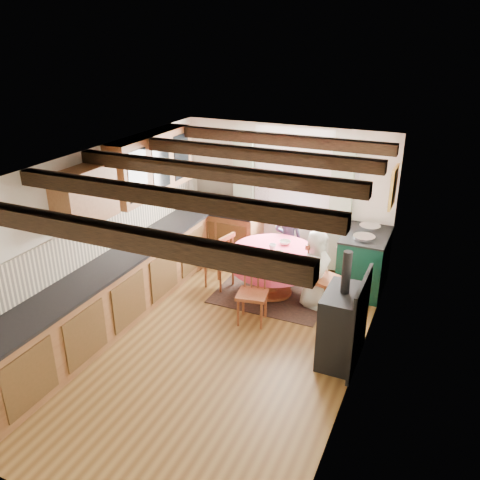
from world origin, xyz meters
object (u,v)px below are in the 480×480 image
at_px(child_right, 316,269).
at_px(cast_iron_stove, 343,308).
at_px(chair_left, 219,260).
at_px(chair_right, 323,276).
at_px(child_far, 288,240).
at_px(cup, 273,247).
at_px(aga_range, 364,261).
at_px(dining_table, 273,272).
at_px(chair_near, 252,292).

bearing_deg(child_right, cast_iron_stove, -132.66).
xyz_separation_m(chair_left, chair_right, (1.66, 0.05, 0.04)).
height_order(chair_right, child_right, child_right).
relative_size(child_far, cup, 11.08).
bearing_deg(child_right, chair_left, 109.21).
height_order(aga_range, cast_iron_stove, cast_iron_stove).
xyz_separation_m(child_far, child_right, (0.71, -0.85, -0.01)).
bearing_deg(child_right, aga_range, -16.26).
bearing_deg(child_right, chair_right, -66.71).
xyz_separation_m(dining_table, chair_right, (0.79, -0.04, 0.12)).
height_order(chair_left, cup, chair_left).
xyz_separation_m(chair_right, cup, (-0.80, 0.01, 0.31)).
height_order(chair_right, child_far, child_far).
xyz_separation_m(chair_right, child_right, (-0.11, -0.01, 0.09)).
height_order(chair_left, chair_right, chair_right).
bearing_deg(cup, chair_left, -176.20).
bearing_deg(chair_left, chair_right, 104.78).
height_order(dining_table, cast_iron_stove, cast_iron_stove).
bearing_deg(chair_near, aga_range, 43.02).
xyz_separation_m(chair_right, cast_iron_stove, (0.55, -1.17, 0.24)).
bearing_deg(dining_table, aga_range, 31.87).
relative_size(dining_table, chair_near, 1.34).
height_order(cast_iron_stove, child_right, cast_iron_stove).
relative_size(chair_right, child_far, 0.82).
relative_size(dining_table, chair_left, 1.37).
bearing_deg(aga_range, chair_left, -157.76).
height_order(chair_near, child_far, child_far).
relative_size(chair_near, chair_right, 0.94).
bearing_deg(cup, child_far, 92.09).
relative_size(chair_left, aga_range, 0.89).
bearing_deg(dining_table, cast_iron_stove, -42.24).
bearing_deg(child_far, chair_right, 120.93).
bearing_deg(chair_left, dining_table, 109.15).
distance_m(dining_table, child_right, 0.71).
bearing_deg(child_far, chair_near, 77.83).
bearing_deg(child_right, cup, 106.27).
height_order(child_far, cup, child_far).
distance_m(dining_table, aga_range, 1.45).
xyz_separation_m(dining_table, chair_left, (-0.87, -0.09, 0.08)).
bearing_deg(chair_right, cup, 108.34).
bearing_deg(aga_range, dining_table, -148.13).
height_order(chair_right, cup, chair_right).
distance_m(chair_near, chair_right, 1.13).
height_order(dining_table, child_far, child_far).
xyz_separation_m(chair_left, aga_range, (2.10, 0.86, 0.02)).
bearing_deg(chair_right, child_right, 114.36).
relative_size(dining_table, chair_right, 1.26).
distance_m(aga_range, child_right, 0.99).
bearing_deg(chair_right, dining_table, 105.74).
distance_m(chair_left, chair_right, 1.66).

